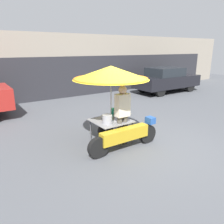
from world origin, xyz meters
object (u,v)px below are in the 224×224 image
object	(u,v)px
potted_plant	(175,79)
vendor_motorcycle_cart	(112,82)
vendor_person	(122,112)
parked_car	(166,79)

from	to	relation	value
potted_plant	vendor_motorcycle_cart	bearing A→B (deg)	-148.92
vendor_person	vendor_motorcycle_cart	bearing A→B (deg)	118.08
vendor_motorcycle_cart	potted_plant	size ratio (longest dim) A/B	2.31
vendor_person	parked_car	distance (m)	8.13
parked_car	potted_plant	xyz separation A→B (m)	(2.27, 1.21, -0.25)
vendor_person	parked_car	world-z (taller)	vendor_person
parked_car	vendor_person	bearing A→B (deg)	-145.85
vendor_person	potted_plant	bearing A→B (deg)	32.69
vendor_person	potted_plant	xyz separation A→B (m)	(9.00, 5.78, -0.40)
parked_car	potted_plant	size ratio (longest dim) A/B	4.52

